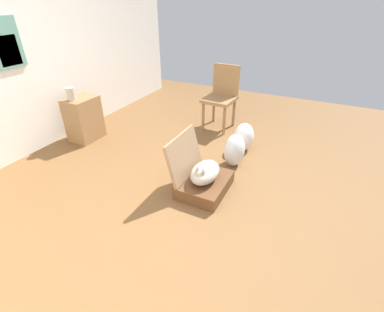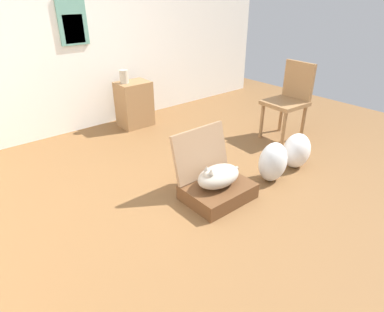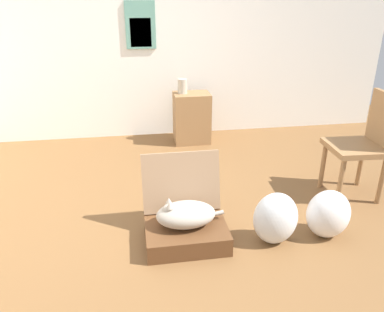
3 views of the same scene
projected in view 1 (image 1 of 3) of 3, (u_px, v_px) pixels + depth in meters
name	position (u px, v px, depth m)	size (l,w,h in m)	color
ground_plane	(178.00, 191.00, 3.04)	(7.68, 7.68, 0.00)	brown
wall_back	(8.00, 51.00, 3.25)	(6.40, 0.15, 2.60)	silver
suitcase_base	(205.00, 185.00, 3.03)	(0.61, 0.47, 0.15)	brown
suitcase_lid	(184.00, 155.00, 2.97)	(0.61, 0.47, 0.04)	#9B7756
cat	(205.00, 172.00, 2.94)	(0.52, 0.28, 0.23)	#B2A899
plastic_bag_white	(234.00, 150.00, 3.42)	(0.34, 0.25, 0.41)	silver
plastic_bag_clear	(244.00, 137.00, 3.76)	(0.34, 0.27, 0.39)	white
side_table	(84.00, 119.00, 4.00)	(0.44, 0.34, 0.63)	olive
vase_tall	(71.00, 94.00, 3.72)	(0.12, 0.12, 0.17)	#B7AD99
chair	(222.00, 95.00, 4.27)	(0.50, 0.47, 0.96)	olive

